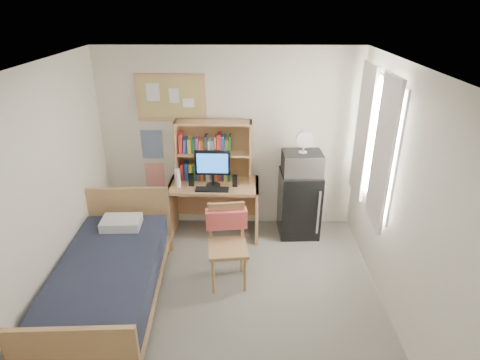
{
  "coord_description": "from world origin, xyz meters",
  "views": [
    {
      "loc": [
        0.22,
        -3.29,
        3.15
      ],
      "look_at": [
        0.17,
        1.2,
        1.11
      ],
      "focal_mm": 30.0,
      "sensor_mm": 36.0,
      "label": 1
    }
  ],
  "objects_px": {
    "desk_chair": "(228,247)",
    "desk_fan": "(303,143)",
    "mini_fridge": "(299,203)",
    "monitor": "(213,169)",
    "speaker_right": "(235,181)",
    "bed": "(109,285)",
    "desk": "(214,209)",
    "bulletin_board": "(171,98)",
    "microwave": "(302,163)",
    "speaker_left": "(191,180)"
  },
  "relations": [
    {
      "from": "bed",
      "to": "desk_chair",
      "type": "bearing_deg",
      "value": 16.42
    },
    {
      "from": "bulletin_board",
      "to": "monitor",
      "type": "relative_size",
      "value": 1.84
    },
    {
      "from": "desk_chair",
      "to": "speaker_left",
      "type": "distance_m",
      "value": 1.26
    },
    {
      "from": "speaker_right",
      "to": "desk_fan",
      "type": "height_order",
      "value": "desk_fan"
    },
    {
      "from": "speaker_left",
      "to": "desk_chair",
      "type": "bearing_deg",
      "value": -61.92
    },
    {
      "from": "microwave",
      "to": "bed",
      "type": "bearing_deg",
      "value": -147.03
    },
    {
      "from": "desk_chair",
      "to": "desk_fan",
      "type": "relative_size",
      "value": 3.47
    },
    {
      "from": "monitor",
      "to": "desk_fan",
      "type": "bearing_deg",
      "value": 4.94
    },
    {
      "from": "bulletin_board",
      "to": "speaker_left",
      "type": "distance_m",
      "value": 1.15
    },
    {
      "from": "bed",
      "to": "desk",
      "type": "bearing_deg",
      "value": 53.74
    },
    {
      "from": "monitor",
      "to": "microwave",
      "type": "xyz_separation_m",
      "value": [
        1.22,
        0.08,
        0.06
      ]
    },
    {
      "from": "desk_fan",
      "to": "microwave",
      "type": "bearing_deg",
      "value": 0.0
    },
    {
      "from": "monitor",
      "to": "desk_fan",
      "type": "xyz_separation_m",
      "value": [
        1.22,
        0.08,
        0.35
      ]
    },
    {
      "from": "desk_fan",
      "to": "bed",
      "type": "bearing_deg",
      "value": -147.03
    },
    {
      "from": "mini_fridge",
      "to": "speaker_left",
      "type": "distance_m",
      "value": 1.57
    },
    {
      "from": "monitor",
      "to": "speaker_right",
      "type": "distance_m",
      "value": 0.35
    },
    {
      "from": "bulletin_board",
      "to": "desk_chair",
      "type": "xyz_separation_m",
      "value": [
        0.81,
        -1.45,
        -1.43
      ]
    },
    {
      "from": "desk",
      "to": "mini_fridge",
      "type": "xyz_separation_m",
      "value": [
        1.21,
        0.04,
        0.08
      ]
    },
    {
      "from": "speaker_right",
      "to": "desk",
      "type": "bearing_deg",
      "value": 168.69
    },
    {
      "from": "bulletin_board",
      "to": "bed",
      "type": "height_order",
      "value": "bulletin_board"
    },
    {
      "from": "bulletin_board",
      "to": "microwave",
      "type": "bearing_deg",
      "value": -9.58
    },
    {
      "from": "desk",
      "to": "desk_chair",
      "type": "xyz_separation_m",
      "value": [
        0.24,
        -1.13,
        0.1
      ]
    },
    {
      "from": "desk",
      "to": "monitor",
      "type": "bearing_deg",
      "value": -90.0
    },
    {
      "from": "mini_fridge",
      "to": "monitor",
      "type": "distance_m",
      "value": 1.35
    },
    {
      "from": "speaker_left",
      "to": "mini_fridge",
      "type": "bearing_deg",
      "value": 4.72
    },
    {
      "from": "bulletin_board",
      "to": "speaker_left",
      "type": "bearing_deg",
      "value": -54.17
    },
    {
      "from": "bulletin_board",
      "to": "desk_chair",
      "type": "height_order",
      "value": "bulletin_board"
    },
    {
      "from": "desk",
      "to": "desk_chair",
      "type": "relative_size",
      "value": 1.27
    },
    {
      "from": "speaker_left",
      "to": "desk_fan",
      "type": "xyz_separation_m",
      "value": [
        1.52,
        0.07,
        0.52
      ]
    },
    {
      "from": "bulletin_board",
      "to": "speaker_left",
      "type": "xyz_separation_m",
      "value": [
        0.27,
        -0.37,
        -1.05
      ]
    },
    {
      "from": "desk_chair",
      "to": "desk_fan",
      "type": "xyz_separation_m",
      "value": [
        0.97,
        1.14,
        0.9
      ]
    },
    {
      "from": "desk_chair",
      "to": "mini_fridge",
      "type": "height_order",
      "value": "desk_chair"
    },
    {
      "from": "mini_fridge",
      "to": "desk_fan",
      "type": "xyz_separation_m",
      "value": [
        0.0,
        -0.02,
        0.92
      ]
    },
    {
      "from": "desk",
      "to": "speaker_left",
      "type": "distance_m",
      "value": 0.57
    },
    {
      "from": "monitor",
      "to": "desk_fan",
      "type": "distance_m",
      "value": 1.27
    },
    {
      "from": "desk_fan",
      "to": "mini_fridge",
      "type": "bearing_deg",
      "value": 90.0
    },
    {
      "from": "desk_fan",
      "to": "monitor",
      "type": "bearing_deg",
      "value": -178.61
    },
    {
      "from": "monitor",
      "to": "speaker_left",
      "type": "xyz_separation_m",
      "value": [
        -0.3,
        0.01,
        -0.17
      ]
    },
    {
      "from": "desk_chair",
      "to": "speaker_right",
      "type": "bearing_deg",
      "value": 80.31
    },
    {
      "from": "mini_fridge",
      "to": "bed",
      "type": "relative_size",
      "value": 0.45
    },
    {
      "from": "speaker_left",
      "to": "desk_fan",
      "type": "height_order",
      "value": "desk_fan"
    },
    {
      "from": "bulletin_board",
      "to": "speaker_right",
      "type": "xyz_separation_m",
      "value": [
        0.87,
        -0.38,
        -1.05
      ]
    },
    {
      "from": "speaker_left",
      "to": "speaker_right",
      "type": "height_order",
      "value": "speaker_left"
    },
    {
      "from": "desk",
      "to": "desk_fan",
      "type": "distance_m",
      "value": 1.57
    },
    {
      "from": "mini_fridge",
      "to": "microwave",
      "type": "height_order",
      "value": "microwave"
    },
    {
      "from": "desk",
      "to": "bed",
      "type": "xyz_separation_m",
      "value": [
        -1.04,
        -1.57,
        -0.1
      ]
    },
    {
      "from": "desk_chair",
      "to": "monitor",
      "type": "bearing_deg",
      "value": 96.21
    },
    {
      "from": "desk",
      "to": "bed",
      "type": "height_order",
      "value": "desk"
    },
    {
      "from": "bulletin_board",
      "to": "mini_fridge",
      "type": "distance_m",
      "value": 2.31
    },
    {
      "from": "mini_fridge",
      "to": "desk_fan",
      "type": "bearing_deg",
      "value": -90.0
    }
  ]
}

